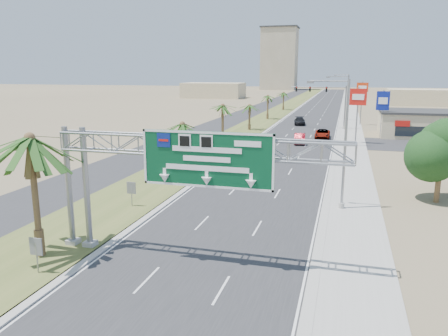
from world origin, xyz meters
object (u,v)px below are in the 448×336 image
store_building (438,125)px  pole_sign_red_far (362,91)px  car_far (300,121)px  car_right_lane (322,134)px  pole_sign_red_near (358,100)px  car_left_lane (237,156)px  pole_sign_blue (383,103)px  car_mid_lane (300,139)px  signal_mast (334,103)px  sign_gantry (182,156)px  palm_near (30,139)px

store_building → pole_sign_red_far: pole_sign_red_far is taller
store_building → car_far: store_building is taller
car_right_lane → pole_sign_red_near: bearing=-41.9°
car_left_lane → pole_sign_red_far: 44.62m
store_building → car_right_lane: (-18.05, -6.39, -1.30)m
pole_sign_red_far → pole_sign_blue: bearing=-80.7°
car_left_lane → pole_sign_blue: bearing=61.0°
car_mid_lane → store_building: bearing=26.4°
signal_mast → pole_sign_blue: bearing=-50.1°
car_right_lane → pole_sign_red_far: size_ratio=0.59×
pole_sign_red_far → car_left_lane: bearing=-110.0°
store_building → car_mid_lane: size_ratio=3.92×
sign_gantry → pole_sign_red_far: bearing=80.8°
car_left_lane → pole_sign_blue: 30.89m
palm_near → signal_mast: bearing=77.3°
pole_sign_red_near → signal_mast: bearing=102.9°
car_right_lane → car_far: size_ratio=0.97×
store_building → car_far: bearing=155.7°
pole_sign_red_far → signal_mast: bearing=-124.3°
store_building → car_mid_lane: (-20.99, -12.98, -1.24)m
signal_mast → car_left_lane: signal_mast is taller
pole_sign_blue → store_building: bearing=20.7°
car_right_lane → car_mid_lane: bearing=-115.4°
car_far → pole_sign_red_far: size_ratio=0.61×
sign_gantry → store_building: (23.06, 56.07, -4.06)m
signal_mast → pole_sign_red_near: bearing=-77.1°
palm_near → car_right_lane: bearing=75.7°
car_far → pole_sign_blue: bearing=-51.2°
sign_gantry → signal_mast: signal_mast is taller
palm_near → pole_sign_blue: size_ratio=1.09×
palm_near → pole_sign_blue: palm_near is taller
car_mid_lane → car_right_lane: car_mid_lane is taller
signal_mast → car_mid_lane: 19.83m
car_far → pole_sign_red_far: (11.72, 2.84, 6.04)m
signal_mast → store_building: signal_mast is taller
car_far → pole_sign_red_near: size_ratio=0.63×
sign_gantry → car_right_lane: bearing=84.2°
store_building → pole_sign_red_near: bearing=-140.5°
car_left_lane → signal_mast: bearing=80.4°
car_mid_lane → signal_mast: bearing=72.2°
sign_gantry → car_mid_lane: (2.07, 43.10, -5.30)m
car_left_lane → pole_sign_blue: pole_sign_blue is taller
car_right_lane → pole_sign_blue: size_ratio=0.66×
signal_mast → car_left_lane: bearing=-106.4°
sign_gantry → palm_near: size_ratio=2.01×
signal_mast → car_far: (-6.64, 4.61, -4.09)m
store_building → car_left_lane: size_ratio=4.38×
car_right_lane → car_far: car_far is taller
store_building → car_right_lane: size_ratio=3.58×
car_right_lane → sign_gantry: bearing=-97.1°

